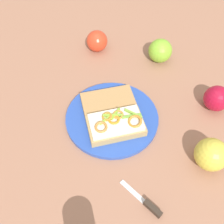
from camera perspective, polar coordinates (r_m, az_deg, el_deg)
ground_plane at (r=0.77m, az=-0.00°, el=-1.46°), size 2.00×2.00×0.00m
plate at (r=0.77m, az=-0.00°, el=-1.19°), size 0.26×0.26×0.01m
sandwich at (r=0.72m, az=0.84°, el=-2.62°), size 0.17×0.15×0.05m
bread_slice_side at (r=0.78m, az=-0.75°, el=1.95°), size 0.18×0.15×0.02m
apple_0 at (r=0.96m, az=-3.19°, el=14.74°), size 0.09×0.09×0.07m
apple_1 at (r=0.82m, az=21.24°, el=2.69°), size 0.09×0.09×0.07m
apple_2 at (r=0.70m, az=20.22°, el=-8.40°), size 0.11×0.11×0.08m
apple_3 at (r=0.93m, az=10.14°, el=12.62°), size 0.11×0.11×0.08m
knife at (r=0.66m, az=7.43°, el=-18.65°), size 0.11×0.07×0.02m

